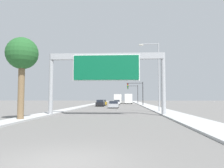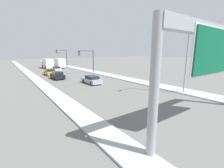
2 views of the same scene
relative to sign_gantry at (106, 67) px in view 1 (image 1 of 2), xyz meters
The scene contains 14 objects.
ground_plane 18.70m from the sign_gantry, 90.00° to the right, with size 300.00×300.00×0.00m, color slate.
sidewalk_right 43.17m from the sign_gantry, 79.57° to the left, with size 3.00×120.00×0.15m.
median_strip_left 43.08m from the sign_gantry, 99.77° to the left, with size 2.00×120.00×0.15m.
sign_gantry is the anchor object (origin of this frame).
car_near_center 19.20m from the sign_gantry, 90.00° to the left, with size 1.83×4.51×1.38m.
car_far_left 40.07m from the sign_gantry, 90.00° to the left, with size 1.79×4.34×1.39m.
car_near_left 27.36m from the sign_gantry, 97.46° to the left, with size 1.85×4.45×1.54m.
car_mid_center 33.78m from the sign_gantry, 96.01° to the left, with size 1.76×4.49×1.50m.
truck_box_primary 48.88m from the sign_gantry, 85.88° to the left, with size 2.44×7.06×3.25m.
truck_box_secondary 49.73m from the sign_gantry, 90.00° to the left, with size 2.47×7.14×3.18m.
traffic_light_near_intersection 30.64m from the sign_gantry, 79.81° to the left, with size 4.18×0.32×5.98m.
traffic_light_mid_block 50.45m from the sign_gantry, 83.61° to the left, with size 3.75×0.32×6.37m.
palm_tree_foreground 9.20m from the sign_gantry, 140.49° to the right, with size 2.84×2.84×7.41m.
street_lamp_right 8.68m from the sign_gantry, 41.21° to the left, with size 2.79×0.28×9.67m.
Camera 1 is at (1.98, -6.82, 2.00)m, focal length 35.00 mm.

